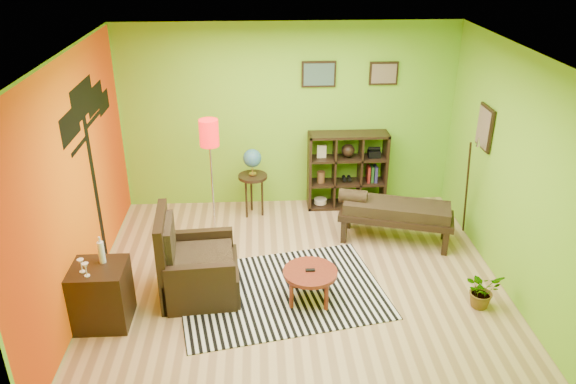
{
  "coord_description": "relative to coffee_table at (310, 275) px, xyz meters",
  "views": [
    {
      "loc": [
        -0.43,
        -5.81,
        4.0
      ],
      "look_at": [
        -0.1,
        0.37,
        1.05
      ],
      "focal_mm": 35.0,
      "sensor_mm": 36.0,
      "label": 1
    }
  ],
  "objects": [
    {
      "name": "side_cabinet",
      "position": [
        -2.32,
        -0.29,
        0.02
      ],
      "size": [
        0.6,
        0.55,
        1.02
      ],
      "color": "black",
      "rests_on": "ground"
    },
    {
      "name": "globe_table",
      "position": [
        -0.66,
        2.19,
        0.47
      ],
      "size": [
        0.43,
        0.43,
        1.06
      ],
      "color": "black",
      "rests_on": "ground"
    },
    {
      "name": "coffee_table",
      "position": [
        0.0,
        0.0,
        0.0
      ],
      "size": [
        0.64,
        0.64,
        0.41
      ],
      "color": "maroon",
      "rests_on": "ground"
    },
    {
      "name": "zebra_rug",
      "position": [
        -0.33,
        0.15,
        -0.33
      ],
      "size": [
        2.69,
        2.12,
        0.01
      ],
      "primitive_type": "cube",
      "rotation": [
        0.0,
        0.0,
        0.19
      ],
      "color": "white",
      "rests_on": "ground"
    },
    {
      "name": "cube_shelf",
      "position": [
        0.79,
        2.41,
        0.26
      ],
      "size": [
        1.2,
        0.35,
        1.2
      ],
      "color": "black",
      "rests_on": "ground"
    },
    {
      "name": "floor_lamp",
      "position": [
        -1.2,
        1.51,
        1.07
      ],
      "size": [
        0.26,
        0.26,
        1.74
      ],
      "color": "silver",
      "rests_on": "ground"
    },
    {
      "name": "ground",
      "position": [
        -0.12,
        0.38,
        -0.34
      ],
      "size": [
        5.0,
        5.0,
        0.0
      ],
      "primitive_type": "plane",
      "color": "tan",
      "rests_on": "ground"
    },
    {
      "name": "potted_plant",
      "position": [
        1.96,
        -0.24,
        -0.16
      ],
      "size": [
        0.52,
        0.55,
        0.34
      ],
      "primitive_type": "imported",
      "rotation": [
        0.0,
        0.0,
        0.34
      ],
      "color": "#26661E",
      "rests_on": "ground"
    },
    {
      "name": "room_shell",
      "position": [
        -0.21,
        0.39,
        1.46
      ],
      "size": [
        5.04,
        4.54,
        2.82
      ],
      "color": "#7AC626",
      "rests_on": "ground"
    },
    {
      "name": "bench",
      "position": [
        1.26,
        1.31,
        0.12
      ],
      "size": [
        1.63,
        0.97,
        0.71
      ],
      "color": "black",
      "rests_on": "ground"
    },
    {
      "name": "armchair",
      "position": [
        -1.35,
        0.19,
        -0.01
      ],
      "size": [
        0.96,
        0.96,
        1.08
      ],
      "color": "black",
      "rests_on": "ground"
    }
  ]
}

